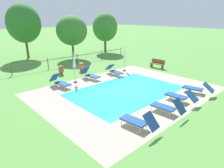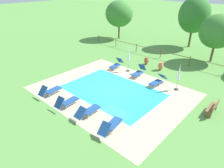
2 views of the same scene
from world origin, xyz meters
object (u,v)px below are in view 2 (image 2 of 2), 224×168
(patio_umbrella_closed_row_centre, at_px, (129,55))
(wooden_bench_lawn_side, at_px, (213,107))
(sun_lounger_north_end, at_px, (111,125))
(tree_west_mid, at_px, (194,15))
(sun_lounger_north_near_steps, at_px, (116,64))
(patio_umbrella_closed_row_west, at_px, (179,74))
(terracotta_urn_near_fence, at_px, (146,61))
(terracotta_urn_by_tree, at_px, (161,66))
(sun_lounger_south_near_corner, at_px, (158,81))
(tree_east_mid, at_px, (217,31))
(sun_lounger_south_far, at_px, (139,72))
(tree_centre, at_px, (119,14))
(sun_lounger_north_mid, at_px, (67,102))
(sun_lounger_south_mid, at_px, (50,90))
(sun_lounger_north_far, at_px, (88,111))

(patio_umbrella_closed_row_centre, bearing_deg, wooden_bench_lawn_side, -11.57)
(sun_lounger_north_end, bearing_deg, tree_west_mid, 100.82)
(sun_lounger_north_near_steps, height_order, sun_lounger_north_end, sun_lounger_north_near_steps)
(patio_umbrella_closed_row_west, relative_size, terracotta_urn_near_fence, 2.91)
(terracotta_urn_by_tree, bearing_deg, patio_umbrella_closed_row_west, -41.08)
(patio_umbrella_closed_row_west, bearing_deg, sun_lounger_north_near_steps, 178.81)
(sun_lounger_south_near_corner, distance_m, terracotta_urn_by_tree, 3.35)
(wooden_bench_lawn_side, distance_m, terracotta_urn_by_tree, 7.63)
(terracotta_urn_near_fence, height_order, tree_east_mid, tree_east_mid)
(patio_umbrella_closed_row_west, distance_m, terracotta_urn_near_fence, 5.98)
(sun_lounger_north_near_steps, relative_size, sun_lounger_south_far, 1.04)
(terracotta_urn_by_tree, bearing_deg, patio_umbrella_closed_row_centre, -133.03)
(sun_lounger_north_end, bearing_deg, tree_centre, 129.48)
(wooden_bench_lawn_side, bearing_deg, sun_lounger_north_mid, -142.37)
(patio_umbrella_closed_row_centre, relative_size, tree_east_mid, 0.48)
(sun_lounger_north_mid, relative_size, terracotta_urn_by_tree, 2.31)
(patio_umbrella_closed_row_west, bearing_deg, sun_lounger_north_end, -94.54)
(tree_east_mid, bearing_deg, wooden_bench_lawn_side, -70.93)
(sun_lounger_north_mid, height_order, sun_lounger_south_far, sun_lounger_south_far)
(patio_umbrella_closed_row_west, bearing_deg, sun_lounger_south_near_corner, -169.40)
(tree_centre, bearing_deg, terracotta_urn_near_fence, -34.12)
(sun_lounger_south_near_corner, xyz_separation_m, sun_lounger_south_mid, (-5.33, -7.17, 0.01))
(sun_lounger_south_far, height_order, tree_east_mid, tree_east_mid)
(sun_lounger_north_far, bearing_deg, sun_lounger_north_near_steps, 118.55)
(sun_lounger_south_far, xyz_separation_m, patio_umbrella_closed_row_centre, (-1.42, 0.15, 1.25))
(terracotta_urn_near_fence, bearing_deg, sun_lounger_south_far, -69.06)
(sun_lounger_south_mid, distance_m, tree_east_mid, 17.69)
(sun_lounger_south_mid, xyz_separation_m, tree_centre, (-7.43, 16.84, 3.30))
(sun_lounger_south_far, bearing_deg, terracotta_urn_by_tree, 72.08)
(sun_lounger_north_near_steps, relative_size, terracotta_urn_near_fence, 2.51)
(terracotta_urn_by_tree, bearing_deg, tree_west_mid, 97.42)
(tree_centre, bearing_deg, sun_lounger_north_mid, -60.14)
(sun_lounger_south_far, height_order, patio_umbrella_closed_row_west, patio_umbrella_closed_row_west)
(tree_east_mid, bearing_deg, sun_lounger_south_near_corner, -98.95)
(tree_west_mid, bearing_deg, sun_lounger_north_near_steps, -100.91)
(patio_umbrella_closed_row_centre, height_order, wooden_bench_lawn_side, patio_umbrella_closed_row_centre)
(wooden_bench_lawn_side, bearing_deg, sun_lounger_north_far, -135.91)
(patio_umbrella_closed_row_centre, relative_size, terracotta_urn_by_tree, 3.00)
(sun_lounger_north_end, relative_size, tree_centre, 0.37)
(sun_lounger_north_mid, height_order, sun_lounger_north_far, sun_lounger_north_mid)
(sun_lounger_south_mid, distance_m, tree_centre, 18.70)
(sun_lounger_north_mid, bearing_deg, sun_lounger_south_far, 84.77)
(sun_lounger_north_near_steps, bearing_deg, tree_west_mid, 79.09)
(tree_west_mid, bearing_deg, sun_lounger_north_far, -85.17)
(sun_lounger_south_mid, bearing_deg, sun_lounger_north_mid, -2.58)
(sun_lounger_north_near_steps, xyz_separation_m, terracotta_urn_near_fence, (1.70, 2.91, 0.03))
(sun_lounger_south_near_corner, height_order, terracotta_urn_near_fence, sun_lounger_south_near_corner)
(sun_lounger_south_far, height_order, tree_centre, tree_centre)
(sun_lounger_south_near_corner, relative_size, wooden_bench_lawn_side, 1.33)
(sun_lounger_south_near_corner, height_order, sun_lounger_south_far, sun_lounger_south_far)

